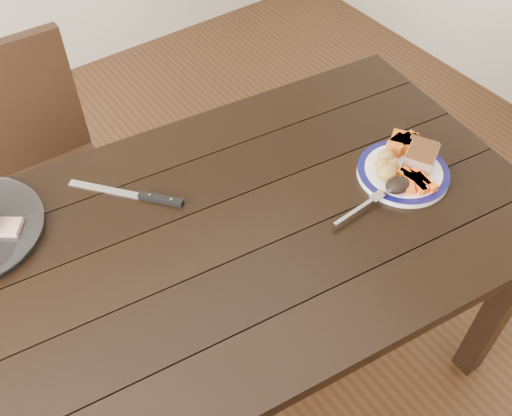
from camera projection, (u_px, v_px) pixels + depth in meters
ground at (234, 368)px, 1.97m from camera, size 4.00×4.00×0.00m
dining_table at (227, 253)px, 1.48m from camera, size 1.70×1.09×0.75m
chair_far at (40, 169)px, 1.88m from camera, size 0.43×0.44×0.93m
dinner_plate at (403, 173)px, 1.54m from camera, size 0.25×0.25×0.02m
plate_rim at (403, 171)px, 1.53m from camera, size 0.25×0.25×0.02m
pork_slice at (421, 157)px, 1.53m from camera, size 0.12×0.11×0.04m
roasted_potatoes at (386, 166)px, 1.51m from camera, size 0.09×0.09×0.05m
carrot_batons at (416, 181)px, 1.49m from camera, size 0.08×0.11×0.02m
pumpkin_wedges at (404, 143)px, 1.57m from camera, size 0.09×0.09×0.04m
dark_mushroom at (398, 185)px, 1.47m from camera, size 0.07×0.05×0.03m
fork at (364, 206)px, 1.44m from camera, size 0.18×0.03×0.00m
cut_slice at (6, 228)px, 1.39m from camera, size 0.09×0.09×0.02m
carving_knife at (147, 197)px, 1.48m from camera, size 0.22×0.26×0.01m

